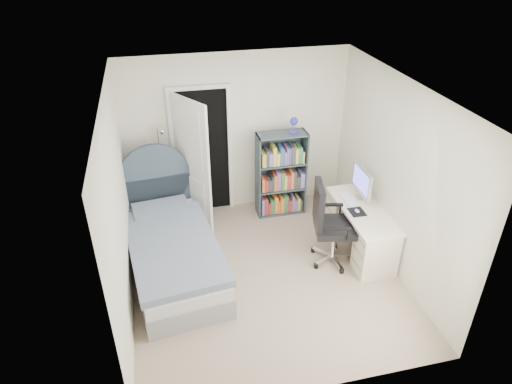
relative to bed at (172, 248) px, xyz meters
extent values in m
cube|color=gray|center=(1.17, -0.42, -0.34)|extent=(3.40, 3.60, 0.05)
cube|color=white|center=(1.17, -0.42, 2.21)|extent=(3.40, 3.60, 0.05)
cube|color=silver|center=(1.17, 1.40, 0.94)|extent=(3.40, 0.05, 2.50)
cube|color=silver|center=(1.17, -2.25, 0.94)|extent=(3.40, 0.05, 2.50)
cube|color=silver|center=(-0.55, -0.42, 0.94)|extent=(0.05, 3.60, 2.50)
cube|color=silver|center=(2.90, -0.42, 0.94)|extent=(0.05, 3.60, 2.50)
cube|color=black|center=(0.62, 1.37, 0.69)|extent=(0.80, 0.01, 2.00)
cube|color=white|center=(0.19, 1.35, 0.69)|extent=(0.06, 0.06, 2.00)
cube|color=white|center=(1.05, 1.35, 0.69)|extent=(0.06, 0.06, 2.00)
cube|color=white|center=(0.62, 1.35, 1.72)|extent=(0.92, 0.06, 0.06)
cube|color=white|center=(0.43, 1.00, 0.69)|extent=(0.45, 0.71, 2.00)
cube|color=gray|center=(0.01, -0.11, -0.17)|extent=(1.28, 2.28, 0.28)
cube|color=silver|center=(0.01, -0.11, 0.05)|extent=(1.26, 2.23, 0.17)
cube|color=slate|center=(0.03, -0.22, 0.18)|extent=(1.29, 1.96, 0.11)
cube|color=slate|center=(-0.08, 0.66, 0.20)|extent=(0.82, 0.52, 0.13)
cube|color=#3B4A5B|center=(-0.12, 1.01, 0.12)|extent=(1.03, 0.19, 0.87)
cylinder|color=#3B4A5B|center=(-0.12, 1.01, 0.55)|extent=(1.03, 0.19, 1.03)
cylinder|color=tan|center=(-0.09, 1.02, -0.07)|extent=(0.04, 0.04, 0.49)
cylinder|color=tan|center=(-0.09, 1.35, -0.07)|extent=(0.04, 0.04, 0.49)
cylinder|color=tan|center=(0.23, 1.02, -0.07)|extent=(0.04, 0.04, 0.49)
cylinder|color=tan|center=(0.23, 1.35, -0.07)|extent=(0.04, 0.04, 0.49)
cube|color=tan|center=(0.07, 1.18, 0.16)|extent=(0.39, 0.39, 0.03)
cube|color=tan|center=(0.07, 1.18, -0.14)|extent=(0.35, 0.35, 0.02)
cube|color=#B24C33|center=(0.02, 1.18, 0.19)|extent=(0.16, 0.21, 0.03)
cube|color=#3F598C|center=(0.02, 1.18, 0.22)|extent=(0.15, 0.20, 0.03)
cube|color=#D8CC7F|center=(0.02, 1.18, 0.25)|extent=(0.14, 0.19, 0.03)
cylinder|color=silver|center=(0.00, 1.27, -0.30)|extent=(0.22, 0.22, 0.02)
cylinder|color=silver|center=(0.00, 1.27, 0.44)|extent=(0.02, 0.02, 1.49)
sphere|color=silver|center=(0.06, 1.23, 1.16)|extent=(0.09, 0.09, 0.09)
cube|color=#3C4A52|center=(1.41, 1.02, 0.36)|extent=(0.02, 0.32, 1.35)
cube|color=#3C4A52|center=(2.15, 1.02, 0.36)|extent=(0.02, 0.32, 1.35)
cube|color=#3C4A52|center=(1.78, 1.02, 1.03)|extent=(0.76, 0.32, 0.02)
cube|color=#3C4A52|center=(1.78, 1.02, -0.30)|extent=(0.76, 0.32, 0.02)
cube|color=#3C4A52|center=(1.78, 1.18, 0.36)|extent=(0.76, 0.01, 1.35)
cube|color=#3C4A52|center=(1.78, 1.02, 0.12)|extent=(0.72, 0.30, 0.02)
cube|color=#3C4A52|center=(1.78, 1.02, 0.55)|extent=(0.72, 0.30, 0.02)
cylinder|color=#292FB4|center=(1.94, 1.02, 1.05)|extent=(0.13, 0.13, 0.02)
cylinder|color=silver|center=(1.94, 1.02, 1.14)|extent=(0.02, 0.02, 0.17)
sphere|color=#292FB4|center=(1.94, 0.99, 1.23)|extent=(0.12, 0.12, 0.12)
cube|color=#7F72B2|center=(1.47, 1.00, -0.14)|extent=(0.04, 0.23, 0.28)
cube|color=#B23333|center=(1.53, 1.00, -0.14)|extent=(0.05, 0.23, 0.28)
cube|color=#B23333|center=(1.57, 1.00, -0.18)|extent=(0.03, 0.23, 0.20)
cube|color=#337F4C|center=(1.63, 1.00, -0.16)|extent=(0.05, 0.23, 0.24)
cube|color=orange|center=(1.69, 1.00, -0.13)|extent=(0.06, 0.23, 0.29)
cube|color=orange|center=(1.74, 1.00, -0.18)|extent=(0.03, 0.23, 0.21)
cube|color=orange|center=(1.79, 1.00, -0.15)|extent=(0.06, 0.23, 0.27)
cube|color=#337F4C|center=(1.85, 1.00, -0.13)|extent=(0.06, 0.23, 0.30)
cube|color=#B23333|center=(1.92, 1.00, -0.18)|extent=(0.06, 0.23, 0.21)
cube|color=#7F72B2|center=(1.97, 1.00, -0.15)|extent=(0.03, 0.23, 0.26)
cube|color=#7F72B2|center=(2.02, 1.00, -0.19)|extent=(0.05, 0.23, 0.18)
cube|color=#D8BF4C|center=(2.07, 1.00, -0.18)|extent=(0.04, 0.23, 0.21)
cube|color=#3F3F3F|center=(2.11, 1.00, -0.19)|extent=(0.03, 0.23, 0.18)
cube|color=orange|center=(1.48, 1.00, 0.25)|extent=(0.04, 0.23, 0.21)
cube|color=#B23333|center=(1.53, 1.00, 0.24)|extent=(0.05, 0.23, 0.19)
cube|color=#3F3F3F|center=(1.58, 1.00, 0.23)|extent=(0.05, 0.23, 0.18)
cube|color=#3F3F3F|center=(1.63, 1.00, 0.25)|extent=(0.03, 0.23, 0.22)
cube|color=orange|center=(1.66, 1.00, 0.27)|extent=(0.03, 0.23, 0.26)
cube|color=#994C7F|center=(1.72, 1.00, 0.29)|extent=(0.06, 0.23, 0.30)
cube|color=#337F4C|center=(1.78, 1.00, 0.29)|extent=(0.05, 0.23, 0.29)
cube|color=#D8BF4C|center=(1.83, 1.00, 0.26)|extent=(0.04, 0.23, 0.24)
cube|color=#B23333|center=(1.88, 1.00, 0.26)|extent=(0.05, 0.23, 0.24)
cube|color=orange|center=(1.94, 1.00, 0.28)|extent=(0.04, 0.23, 0.28)
cube|color=#3F3F3F|center=(1.98, 1.00, 0.28)|extent=(0.04, 0.23, 0.29)
cube|color=#3F3F3F|center=(2.03, 1.00, 0.24)|extent=(0.06, 0.23, 0.20)
cube|color=#7F72B2|center=(2.10, 1.00, 0.26)|extent=(0.06, 0.23, 0.24)
cube|color=#D8BF4C|center=(1.48, 1.00, 0.68)|extent=(0.06, 0.23, 0.21)
cube|color=#3F3F3F|center=(1.54, 1.00, 0.70)|extent=(0.03, 0.23, 0.25)
cube|color=#7F72B2|center=(1.59, 1.00, 0.67)|extent=(0.06, 0.23, 0.20)
cube|color=#D8BF4C|center=(1.65, 1.00, 0.72)|extent=(0.05, 0.23, 0.30)
cube|color=#D8BF4C|center=(1.70, 1.00, 0.67)|extent=(0.05, 0.23, 0.20)
cube|color=#335999|center=(1.76, 1.00, 0.71)|extent=(0.06, 0.23, 0.28)
cube|color=#7F72B2|center=(1.81, 1.00, 0.68)|extent=(0.03, 0.23, 0.21)
cube|color=#994C7F|center=(1.85, 1.00, 0.71)|extent=(0.04, 0.23, 0.27)
cube|color=#335999|center=(1.88, 1.00, 0.71)|extent=(0.03, 0.23, 0.27)
cube|color=#3F3F3F|center=(1.93, 1.00, 0.71)|extent=(0.06, 0.23, 0.28)
cube|color=#D8BF4C|center=(1.99, 1.00, 0.70)|extent=(0.04, 0.23, 0.25)
cube|color=#337F4C|center=(2.04, 1.00, 0.70)|extent=(0.06, 0.23, 0.26)
cube|color=#D8BF4C|center=(2.09, 1.00, 0.66)|extent=(0.03, 0.23, 0.18)
cube|color=#F2E5CB|center=(2.59, -0.20, 0.35)|extent=(0.55, 1.38, 0.03)
cube|color=#F2E5CB|center=(2.59, -0.69, 0.01)|extent=(0.51, 0.37, 0.64)
cube|color=#F2E5CB|center=(2.59, 0.29, 0.01)|extent=(0.51, 0.37, 0.64)
cube|color=silver|center=(2.69, 0.08, 0.37)|extent=(0.15, 0.15, 0.01)
cube|color=silver|center=(2.71, 0.08, 0.47)|extent=(0.03, 0.06, 0.20)
cube|color=silver|center=(2.67, 0.08, 0.64)|extent=(0.04, 0.52, 0.37)
cube|color=#5D58D7|center=(2.65, 0.08, 0.66)|extent=(0.00, 0.46, 0.30)
cube|color=white|center=(2.48, 0.08, 0.37)|extent=(0.12, 0.37, 0.02)
cube|color=black|center=(2.48, -0.25, 0.36)|extent=(0.20, 0.24, 0.00)
ellipsoid|color=white|center=(2.48, -0.25, 0.38)|extent=(0.06, 0.09, 0.03)
cube|color=silver|center=(2.29, -0.37, -0.25)|extent=(0.31, 0.11, 0.03)
cylinder|color=black|center=(2.43, -0.40, -0.28)|extent=(0.07, 0.07, 0.07)
cube|color=silver|center=(2.22, -0.21, -0.25)|extent=(0.19, 0.28, 0.03)
cylinder|color=black|center=(2.29, -0.09, -0.28)|extent=(0.07, 0.07, 0.07)
cube|color=silver|center=(2.05, -0.23, -0.25)|extent=(0.23, 0.26, 0.03)
cylinder|color=black|center=(1.95, -0.12, -0.28)|extent=(0.07, 0.07, 0.07)
cube|color=silver|center=(2.01, -0.40, -0.25)|extent=(0.30, 0.16, 0.03)
cylinder|color=black|center=(1.87, -0.46, -0.28)|extent=(0.07, 0.07, 0.07)
cube|color=silver|center=(2.16, -0.49, -0.25)|extent=(0.07, 0.31, 0.03)
cylinder|color=black|center=(2.17, -0.63, -0.28)|extent=(0.07, 0.07, 0.07)
cylinder|color=silver|center=(2.14, -0.34, -0.02)|extent=(0.06, 0.06, 0.46)
cube|color=black|center=(2.14, -0.34, 0.23)|extent=(0.62, 0.62, 0.10)
cube|color=black|center=(1.91, -0.29, 0.58)|extent=(0.18, 0.48, 0.60)
cube|color=black|center=(2.06, -0.61, 0.40)|extent=(0.33, 0.11, 0.03)
cube|color=black|center=(2.18, -0.06, 0.40)|extent=(0.33, 0.11, 0.03)
camera|label=1|loc=(0.00, -4.94, 3.70)|focal=32.00mm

